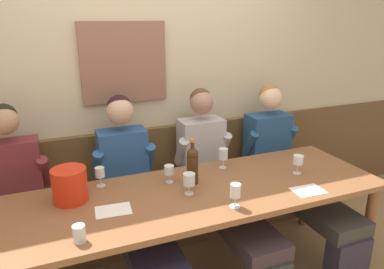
% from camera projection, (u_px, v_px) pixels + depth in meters
% --- Properties ---
extents(room_wall_back, '(6.80, 0.12, 2.80)m').
position_uv_depth(room_wall_back, '(148.00, 72.00, 2.97)').
color(room_wall_back, beige).
rests_on(room_wall_back, ground).
extents(wood_wainscot_panel, '(6.80, 0.03, 0.94)m').
position_uv_depth(wood_wainscot_panel, '(154.00, 177.00, 3.21)').
color(wood_wainscot_panel, brown).
rests_on(wood_wainscot_panel, ground).
extents(wall_bench, '(2.97, 0.42, 0.94)m').
position_uv_depth(wall_bench, '(162.00, 207.00, 3.09)').
color(wall_bench, brown).
rests_on(wall_bench, ground).
extents(dining_table, '(2.67, 0.83, 0.74)m').
position_uv_depth(dining_table, '(191.00, 201.00, 2.38)').
color(dining_table, brown).
rests_on(dining_table, ground).
extents(person_center_right_seat, '(0.49, 1.24, 1.29)m').
position_uv_depth(person_center_right_seat, '(14.00, 220.00, 2.26)').
color(person_center_right_seat, '#2E283F').
rests_on(person_center_right_seat, ground).
extents(person_right_seat, '(0.48, 1.25, 1.29)m').
position_uv_depth(person_right_seat, '(134.00, 195.00, 2.55)').
color(person_right_seat, '#262F34').
rests_on(person_right_seat, ground).
extents(person_left_seat, '(0.47, 1.25, 1.29)m').
position_uv_depth(person_left_seat, '(218.00, 179.00, 2.80)').
color(person_left_seat, '#2C3531').
rests_on(person_left_seat, ground).
extents(person_center_left_seat, '(0.49, 1.25, 1.28)m').
position_uv_depth(person_center_left_seat, '(288.00, 167.00, 3.04)').
color(person_center_left_seat, '#2C2638').
rests_on(person_center_left_seat, ground).
extents(ice_bucket, '(0.21, 0.21, 0.22)m').
position_uv_depth(ice_bucket, '(70.00, 185.00, 2.21)').
color(ice_bucket, red).
rests_on(ice_bucket, dining_table).
extents(wine_bottle_amber_mid, '(0.08, 0.08, 0.32)m').
position_uv_depth(wine_bottle_amber_mid, '(193.00, 164.00, 2.44)').
color(wine_bottle_amber_mid, '#3D2610').
rests_on(wine_bottle_amber_mid, dining_table).
extents(wine_glass_near_bucket, '(0.06, 0.06, 0.14)m').
position_uv_depth(wine_glass_near_bucket, '(100.00, 173.00, 2.41)').
color(wine_glass_near_bucket, silver).
rests_on(wine_glass_near_bucket, dining_table).
extents(wine_glass_mid_right, '(0.07, 0.07, 0.12)m').
position_uv_depth(wine_glass_mid_right, '(169.00, 171.00, 2.47)').
color(wine_glass_mid_right, silver).
rests_on(wine_glass_mid_right, dining_table).
extents(wine_glass_center_front, '(0.08, 0.08, 0.14)m').
position_uv_depth(wine_glass_center_front, '(189.00, 180.00, 2.30)').
color(wine_glass_center_front, silver).
rests_on(wine_glass_center_front, dining_table).
extents(wine_glass_right_end, '(0.07, 0.07, 0.15)m').
position_uv_depth(wine_glass_right_end, '(223.00, 154.00, 2.70)').
color(wine_glass_right_end, silver).
rests_on(wine_glass_right_end, dining_table).
extents(wine_glass_center_rear, '(0.07, 0.07, 0.15)m').
position_uv_depth(wine_glass_center_rear, '(235.00, 192.00, 2.14)').
color(wine_glass_center_rear, silver).
rests_on(wine_glass_center_rear, dining_table).
extents(wine_glass_mid_left, '(0.08, 0.08, 0.14)m').
position_uv_depth(wine_glass_mid_left, '(298.00, 160.00, 2.60)').
color(wine_glass_mid_left, silver).
rests_on(wine_glass_mid_left, dining_table).
extents(water_tumbler_right, '(0.07, 0.07, 0.09)m').
position_uv_depth(water_tumbler_right, '(79.00, 234.00, 1.82)').
color(water_tumbler_right, silver).
rests_on(water_tumbler_right, dining_table).
extents(tasting_sheet_left_guest, '(0.22, 0.17, 0.00)m').
position_uv_depth(tasting_sheet_left_guest, '(113.00, 210.00, 2.13)').
color(tasting_sheet_left_guest, white).
rests_on(tasting_sheet_left_guest, dining_table).
extents(tasting_sheet_right_guest, '(0.22, 0.16, 0.00)m').
position_uv_depth(tasting_sheet_right_guest, '(308.00, 190.00, 2.37)').
color(tasting_sheet_right_guest, white).
rests_on(tasting_sheet_right_guest, dining_table).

